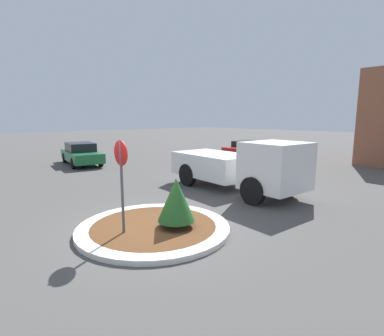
{
  "coord_description": "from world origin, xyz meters",
  "views": [
    {
      "loc": [
        6.49,
        -4.33,
        3.03
      ],
      "look_at": [
        -0.8,
        2.08,
        1.37
      ],
      "focal_mm": 28.0,
      "sensor_mm": 36.0,
      "label": 1
    }
  ],
  "objects_px": {
    "utility_truck": "(239,166)",
    "parked_sedan_green": "(81,154)",
    "stop_sign": "(121,172)",
    "parked_sedan_red": "(250,150)"
  },
  "relations": [
    {
      "from": "parked_sedan_red",
      "to": "utility_truck",
      "type": "bearing_deg",
      "value": -145.18
    },
    {
      "from": "utility_truck",
      "to": "parked_sedan_green",
      "type": "xyz_separation_m",
      "value": [
        -11.38,
        -2.05,
        -0.37
      ]
    },
    {
      "from": "stop_sign",
      "to": "parked_sedan_red",
      "type": "height_order",
      "value": "stop_sign"
    },
    {
      "from": "utility_truck",
      "to": "parked_sedan_red",
      "type": "bearing_deg",
      "value": 128.39
    },
    {
      "from": "stop_sign",
      "to": "utility_truck",
      "type": "distance_m",
      "value": 6.01
    },
    {
      "from": "stop_sign",
      "to": "utility_truck",
      "type": "xyz_separation_m",
      "value": [
        -1.14,
        5.87,
        -0.63
      ]
    },
    {
      "from": "utility_truck",
      "to": "stop_sign",
      "type": "bearing_deg",
      "value": -75.77
    },
    {
      "from": "stop_sign",
      "to": "parked_sedan_green",
      "type": "distance_m",
      "value": 13.12
    },
    {
      "from": "utility_truck",
      "to": "parked_sedan_green",
      "type": "distance_m",
      "value": 11.57
    },
    {
      "from": "utility_truck",
      "to": "parked_sedan_green",
      "type": "bearing_deg",
      "value": -166.54
    }
  ]
}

